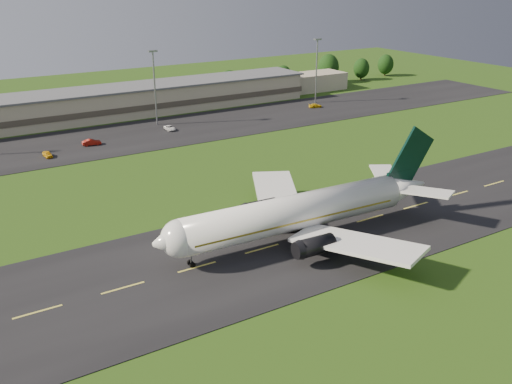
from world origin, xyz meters
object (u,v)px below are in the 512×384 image
service_vehicle_d (315,106)px  service_vehicle_b (92,142)px  light_mast_east (317,63)px  service_vehicle_a (47,154)px  airliner (299,212)px  light_mast_centre (154,79)px  service_vehicle_c (170,128)px  terminal (140,100)px

service_vehicle_d → service_vehicle_b: bearing=108.7°
light_mast_east → service_vehicle_b: size_ratio=4.53×
service_vehicle_a → light_mast_east: bearing=6.2°
airliner → light_mast_east: (64.20, 80.04, 8.08)m
airliner → service_vehicle_b: airliner is taller
airliner → service_vehicle_d: size_ratio=12.35×
service_vehicle_a → service_vehicle_d: size_ratio=0.92×
light_mast_centre → light_mast_east: same height
light_mast_centre → service_vehicle_b: bearing=-153.5°
service_vehicle_c → service_vehicle_d: bearing=2.8°
service_vehicle_b → service_vehicle_c: bearing=-75.9°
service_vehicle_b → light_mast_east: bearing=-76.2°
light_mast_east → service_vehicle_c: (-54.50, -7.53, -12.03)m
service_vehicle_a → service_vehicle_c: bearing=9.0°
terminal → service_vehicle_b: terminal is taller
terminal → service_vehicle_b: bearing=-130.4°
terminal → light_mast_centre: light_mast_centre is taller
terminal → airliner: bearing=-96.3°
service_vehicle_c → service_vehicle_a: bearing=-166.5°
airliner → service_vehicle_d: bearing=53.6°
airliner → service_vehicle_d: (59.68, 74.00, -3.96)m
terminal → service_vehicle_c: 23.95m
service_vehicle_c → service_vehicle_d: (49.98, 1.49, -0.01)m
service_vehicle_b → service_vehicle_d: (71.98, 4.69, -0.14)m
airliner → service_vehicle_c: 73.26m
light_mast_centre → service_vehicle_c: 14.20m
terminal → service_vehicle_c: terminal is taller
airliner → service_vehicle_b: (-12.30, 69.32, -3.82)m
terminal → service_vehicle_c: bearing=-92.2°
service_vehicle_b → service_vehicle_c: (22.00, 3.19, -0.13)m
light_mast_centre → service_vehicle_a: (-32.93, -14.86, -11.98)m
service_vehicle_b → service_vehicle_d: 72.13m
service_vehicle_d → light_mast_east: bearing=-21.9°
service_vehicle_d → light_mast_centre: bearing=98.1°
terminal → service_vehicle_a: 46.40m
terminal → service_vehicle_d: 53.97m
service_vehicle_b → light_mast_centre: bearing=-57.7°
airliner → light_mast_centre: light_mast_centre is taller
terminal → service_vehicle_b: (-22.90, -26.90, -3.15)m
light_mast_east → service_vehicle_a: size_ratio=5.30×
terminal → service_vehicle_c: size_ratio=33.11×
service_vehicle_b → service_vehicle_d: size_ratio=1.08×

